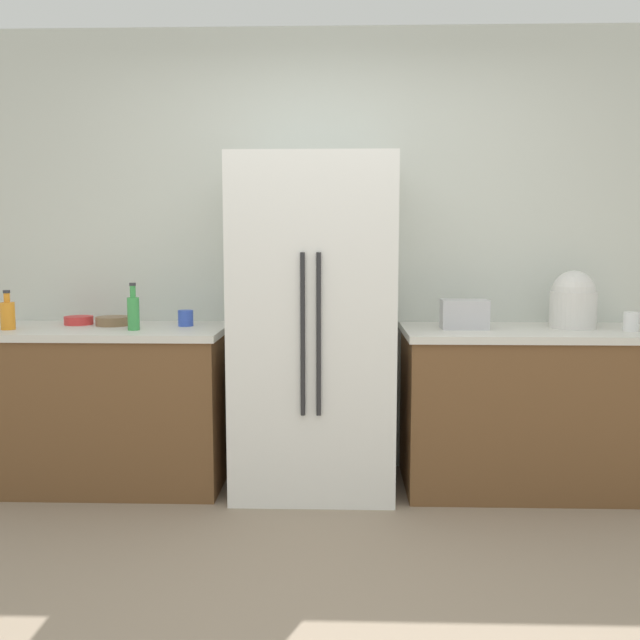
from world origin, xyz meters
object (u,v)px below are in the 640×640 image
Objects in this scene: cup_a at (186,318)px; bowl_a at (79,320)px; rice_cooker at (573,301)px; bowl_b at (113,321)px; toaster at (464,314)px; cup_b at (631,321)px; bottle_a at (133,311)px; bottle_b at (8,314)px; refrigerator at (314,326)px.

bowl_a is at bearing 174.88° from cup_a.
rice_cooker is 2.82m from bowl_a.
cup_a is at bearing -2.72° from bowl_b.
toaster is 0.62m from rice_cooker.
cup_b is at bearing -25.84° from rice_cooker.
cup_a reaches higher than bowl_a.
cup_a is at bearing -5.12° from bowl_a.
cup_a is (0.24, 0.19, -0.06)m from bottle_a.
cup_b is at bearing -3.34° from cup_a.
cup_b is (0.88, -0.06, -0.03)m from toaster.
bowl_b is at bearing 177.28° from cup_a.
bowl_b is (-2.87, 0.16, -0.03)m from cup_b.
bowl_a is at bearing 39.64° from bottle_b.
cup_a is at bearing 38.24° from bottle_a.
refrigerator reaches higher than bottle_a.
cup_b is 2.88m from bowl_b.
refrigerator is at bearing 2.81° from bottle_b.
cup_a is 2.45m from cup_b.
rice_cooker is 3.12m from bottle_b.
rice_cooker is 2.43m from bottle_a.
cup_b is at bearing 1.01° from bottle_a.
bottle_b is at bearing -176.77° from rice_cooker.
refrigerator is 20.20× the size of cup_a.
refrigerator is 1.45m from rice_cooker.
bottle_a is at bearing -0.16° from bottle_b.
bowl_b is (-0.18, 0.21, -0.08)m from bottle_a.
bowl_b is (-1.16, 0.13, 0.01)m from refrigerator.
bottle_a is at bearing -175.80° from rice_cooker.
bottle_a is (-1.81, -0.11, 0.02)m from toaster.
bowl_a is (-2.21, 0.14, -0.06)m from toaster.
bottle_a is 0.48m from bowl_a.
toaster is 1.99m from bowl_b.
toaster is 1.57m from cup_a.
cup_a is 0.55× the size of bowl_a.
cup_a is 0.46× the size of bowl_b.
bottle_a reaches higher than cup_b.
refrigerator is 5.71× the size of rice_cooker.
toaster is (0.83, 0.03, 0.07)m from refrigerator.
bottle_b is 0.56m from bowl_b.
refrigerator is 11.14× the size of bowl_a.
bottle_b is (-3.12, -0.18, -0.07)m from rice_cooker.
bottle_a reaches higher than bowl_a.
refrigerator reaches higher than cup_a.
rice_cooker is at bearing 3.71° from refrigerator.
bottle_a is 2.85× the size of cup_a.
bowl_b is (-2.60, 0.03, -0.13)m from rice_cooker.
bowl_a is at bearing 178.58° from rice_cooker.
toaster is 0.99× the size of bottle_a.
bottle_a is 1.19× the size of bottle_b.
bowl_a is at bearing 173.21° from refrigerator.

